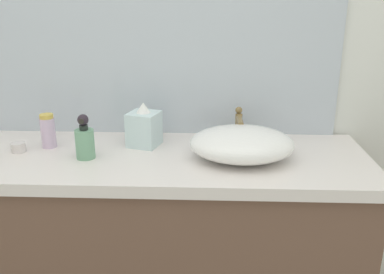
% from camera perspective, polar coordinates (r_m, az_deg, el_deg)
% --- Properties ---
extents(bathroom_wall_rear, '(6.00, 0.06, 2.60)m').
position_cam_1_polar(bathroom_wall_rear, '(1.80, -5.60, 14.29)').
color(bathroom_wall_rear, silver).
rests_on(bathroom_wall_rear, ground).
extents(vanity_counter, '(1.68, 0.54, 0.87)m').
position_cam_1_polar(vanity_counter, '(1.80, -5.92, -15.29)').
color(vanity_counter, brown).
rests_on(vanity_counter, ground).
extents(sink_basin, '(0.38, 0.31, 0.11)m').
position_cam_1_polar(sink_basin, '(1.55, 6.68, -0.90)').
color(sink_basin, white).
rests_on(sink_basin, vanity_counter).
extents(faucet, '(0.03, 0.14, 0.14)m').
position_cam_1_polar(faucet, '(1.69, 6.33, 1.83)').
color(faucet, olive).
rests_on(faucet, vanity_counter).
extents(soap_dispenser, '(0.07, 0.07, 0.17)m').
position_cam_1_polar(soap_dispenser, '(1.58, -14.20, -0.48)').
color(soap_dispenser, '#6FA480').
rests_on(soap_dispenser, vanity_counter).
extents(perfume_bottle, '(0.06, 0.06, 0.13)m').
position_cam_1_polar(perfume_bottle, '(1.74, -18.76, 0.76)').
color(perfume_bottle, silver).
rests_on(perfume_bottle, vanity_counter).
extents(tissue_box, '(0.14, 0.14, 0.17)m').
position_cam_1_polar(tissue_box, '(1.67, -6.45, 1.33)').
color(tissue_box, silver).
rests_on(tissue_box, vanity_counter).
extents(candle_jar, '(0.05, 0.05, 0.04)m').
position_cam_1_polar(candle_jar, '(1.74, -22.26, -1.28)').
color(candle_jar, silver).
rests_on(candle_jar, vanity_counter).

